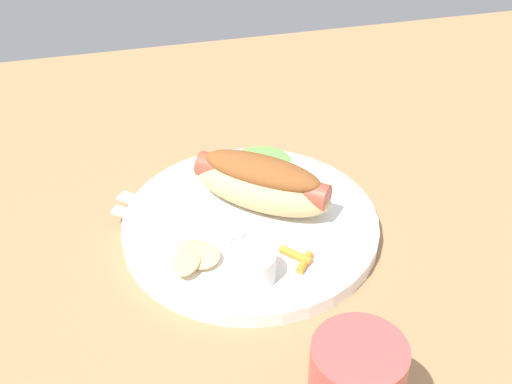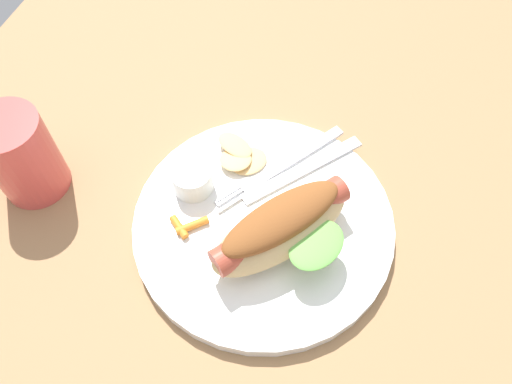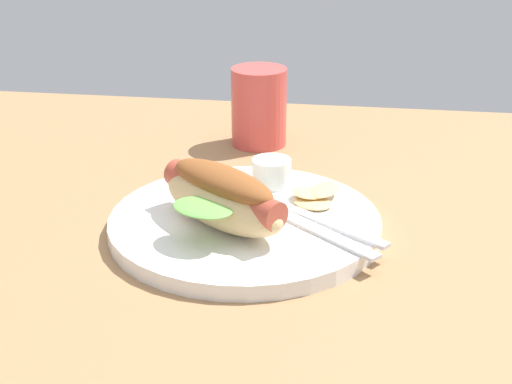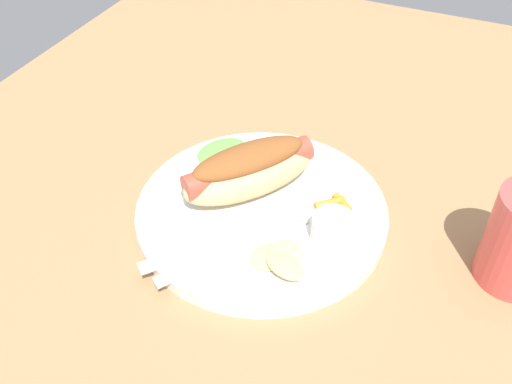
% 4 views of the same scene
% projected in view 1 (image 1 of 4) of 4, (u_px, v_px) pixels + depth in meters
% --- Properties ---
extents(ground_plane, '(1.20, 0.90, 0.02)m').
position_uv_depth(ground_plane, '(243.00, 234.00, 0.78)').
color(ground_plane, '#9E754C').
extents(plate, '(0.27, 0.27, 0.02)m').
position_uv_depth(plate, '(251.00, 226.00, 0.76)').
color(plate, white).
rests_on(plate, ground_plane).
extents(hot_dog, '(0.16, 0.14, 0.06)m').
position_uv_depth(hot_dog, '(262.00, 182.00, 0.76)').
color(hot_dog, '#DBB77A').
rests_on(hot_dog, plate).
extents(sauce_ramekin, '(0.04, 0.04, 0.03)m').
position_uv_depth(sauce_ramekin, '(254.00, 266.00, 0.68)').
color(sauce_ramekin, white).
rests_on(sauce_ramekin, plate).
extents(fork, '(0.15, 0.11, 0.00)m').
position_uv_depth(fork, '(182.00, 229.00, 0.74)').
color(fork, silver).
rests_on(fork, plate).
extents(knife, '(0.12, 0.11, 0.00)m').
position_uv_depth(knife, '(179.00, 216.00, 0.76)').
color(knife, silver).
rests_on(knife, plate).
extents(chips_pile, '(0.06, 0.07, 0.01)m').
position_uv_depth(chips_pile, '(195.00, 256.00, 0.70)').
color(chips_pile, '#E9BE78').
rests_on(chips_pile, plate).
extents(carrot_garnish, '(0.03, 0.04, 0.01)m').
position_uv_depth(carrot_garnish, '(299.00, 258.00, 0.70)').
color(carrot_garnish, orange).
rests_on(carrot_garnish, plate).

